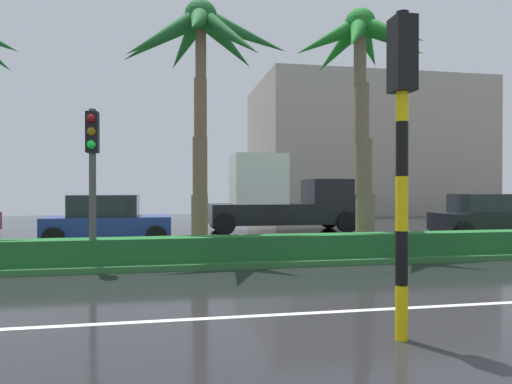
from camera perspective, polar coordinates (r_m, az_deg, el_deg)
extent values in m
cylinder|color=brown|center=(12.97, -7.01, -3.95)|extent=(0.47, 0.47, 1.62)
cylinder|color=brown|center=(12.91, -6.96, 3.22)|extent=(0.41, 0.41, 1.62)
cylinder|color=brown|center=(13.06, -6.91, 10.34)|extent=(0.35, 0.35, 1.62)
cylinder|color=brown|center=(13.40, -6.86, 17.19)|extent=(0.30, 0.30, 1.62)
sphere|color=#1F5B29|center=(13.69, -6.86, 20.84)|extent=(0.90, 0.90, 0.90)
cone|color=#1F5B29|center=(13.60, -1.50, 18.97)|extent=(2.63, 0.72, 1.43)
cone|color=#1F5B29|center=(14.43, -3.58, 17.90)|extent=(2.23, 2.24, 1.42)
cone|color=#1F5B29|center=(14.60, -8.72, 17.65)|extent=(1.35, 2.64, 1.43)
cone|color=#1F5B29|center=(13.89, -11.66, 18.14)|extent=(2.58, 1.47, 1.60)
cone|color=#1F5B29|center=(13.01, -11.23, 18.63)|extent=(2.46, 1.52, 1.89)
cone|color=#1F5B29|center=(12.42, -7.35, 20.27)|extent=(0.94, 2.61, 1.62)
cone|color=#1F5B29|center=(12.73, -3.47, 19.01)|extent=(1.95, 2.26, 1.90)
cylinder|color=brown|center=(13.86, 13.41, -3.65)|extent=(0.57, 0.57, 1.63)
cylinder|color=brown|center=(13.83, 13.20, 3.09)|extent=(0.50, 0.50, 1.63)
cylinder|color=brown|center=(13.99, 12.98, 9.77)|extent=(0.43, 0.43, 1.63)
cylinder|color=brown|center=(14.34, 12.77, 16.21)|extent=(0.36, 0.36, 1.63)
sphere|color=#1D7124|center=(14.61, 12.78, 19.66)|extent=(0.90, 0.90, 0.90)
cone|color=#1D7124|center=(14.76, 16.52, 17.71)|extent=(2.19, 0.83, 1.37)
cone|color=#1D7124|center=(15.39, 13.75, 17.16)|extent=(1.77, 2.04, 1.29)
cone|color=#1D7124|center=(15.09, 10.18, 17.06)|extent=(1.30, 2.17, 1.49)
cone|color=#1D7124|center=(14.24, 8.95, 18.25)|extent=(2.18, 0.80, 1.42)
cone|color=#1D7124|center=(13.61, 12.29, 18.61)|extent=(1.53, 2.06, 1.61)
cone|color=#1D7124|center=(14.07, 16.36, 18.50)|extent=(1.76, 2.02, 1.40)
cylinder|color=#4C4C47|center=(11.47, -19.61, 0.58)|extent=(0.16, 0.16, 3.67)
cube|color=black|center=(11.54, -19.63, 6.98)|extent=(0.28, 0.32, 0.96)
sphere|color=maroon|center=(11.42, -19.77, 8.57)|extent=(0.20, 0.20, 0.20)
sphere|color=#7F600F|center=(11.38, -19.76, 7.08)|extent=(0.20, 0.20, 0.20)
sphere|color=#1EEA3F|center=(11.35, -19.76, 5.57)|extent=(0.20, 0.20, 0.20)
cylinder|color=yellow|center=(6.43, 17.60, -14.06)|extent=(0.16, 0.16, 0.71)
cylinder|color=black|center=(6.29, 17.62, -7.82)|extent=(0.16, 0.16, 0.71)
cylinder|color=yellow|center=(6.23, 17.63, -1.38)|extent=(0.16, 0.16, 0.71)
cylinder|color=black|center=(6.24, 17.65, 5.11)|extent=(0.16, 0.16, 0.71)
cylinder|color=yellow|center=(6.34, 17.67, 11.49)|extent=(0.16, 0.16, 0.71)
cylinder|color=black|center=(6.51, 17.69, 17.60)|extent=(0.16, 0.16, 0.71)
cube|color=black|center=(6.46, 17.68, 15.92)|extent=(0.28, 0.32, 0.96)
sphere|color=red|center=(6.69, 16.96, 18.06)|extent=(0.20, 0.20, 0.20)
sphere|color=#7F600F|center=(6.60, 16.95, 15.58)|extent=(0.20, 0.20, 0.20)
sphere|color=#0F591E|center=(6.53, 16.95, 13.04)|extent=(0.20, 0.20, 0.20)
cube|color=navy|center=(17.09, -17.75, -4.10)|extent=(4.30, 1.76, 0.72)
cube|color=#1E2328|center=(17.07, -18.25, -1.62)|extent=(2.30, 1.58, 0.76)
cylinder|color=black|center=(17.89, -12.12, -4.72)|extent=(0.68, 0.22, 0.68)
cylinder|color=black|center=(16.10, -12.27, -5.30)|extent=(0.68, 0.22, 0.68)
cylinder|color=black|center=(18.27, -22.55, -4.64)|extent=(0.68, 0.22, 0.68)
cylinder|color=black|center=(16.52, -23.84, -5.18)|extent=(0.68, 0.22, 0.68)
cube|color=black|center=(20.81, 3.09, -2.67)|extent=(6.40, 2.30, 0.90)
cube|color=black|center=(21.41, 8.82, 0.09)|extent=(1.90, 2.21, 1.10)
cube|color=silver|center=(20.55, 0.25, 1.61)|extent=(2.30, 2.35, 2.20)
cylinder|color=black|center=(22.72, 9.02, -3.29)|extent=(0.92, 0.30, 0.92)
cylinder|color=black|center=(20.54, 11.22, -3.70)|extent=(0.92, 0.30, 0.92)
cylinder|color=black|center=(21.52, -4.68, -3.50)|extent=(0.92, 0.30, 0.92)
cylinder|color=black|center=(19.20, -3.94, -3.99)|extent=(0.92, 0.30, 0.92)
cube|color=black|center=(21.00, 26.68, -3.27)|extent=(4.30, 1.76, 0.72)
cube|color=#1E2328|center=(20.87, 26.36, -1.26)|extent=(2.30, 1.58, 0.76)
cylinder|color=black|center=(22.74, 28.61, -3.65)|extent=(0.68, 0.22, 0.68)
cylinder|color=black|center=(20.81, 21.54, -4.01)|extent=(0.68, 0.22, 0.68)
cylinder|color=black|center=(19.32, 24.40, -4.36)|extent=(0.68, 0.22, 0.68)
cube|color=#A89E8E|center=(38.12, 13.00, 5.17)|extent=(16.82, 10.96, 10.14)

